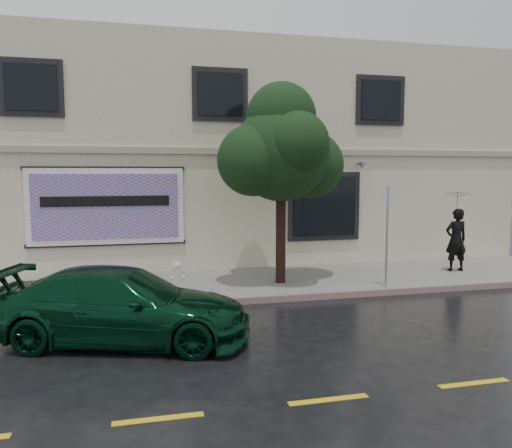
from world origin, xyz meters
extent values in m
plane|color=black|center=(0.00, 0.00, 0.00)|extent=(90.00, 90.00, 0.00)
cube|color=gray|center=(0.00, 3.25, 0.07)|extent=(20.00, 3.50, 0.15)
cube|color=gray|center=(0.00, 1.50, 0.07)|extent=(20.00, 0.18, 0.16)
cube|color=gold|center=(0.00, -3.50, 0.01)|extent=(19.00, 0.12, 0.01)
cube|color=beige|center=(0.00, 9.00, 3.50)|extent=(20.00, 8.00, 7.00)
cube|color=#9E9984|center=(0.00, 4.96, 3.60)|extent=(20.00, 0.12, 0.18)
cube|color=black|center=(3.20, 4.96, 1.95)|extent=(2.30, 0.10, 2.10)
cube|color=black|center=(3.20, 4.90, 1.95)|extent=(2.00, 0.05, 1.80)
cube|color=black|center=(-5.00, 4.90, 5.20)|extent=(1.30, 0.05, 1.20)
cube|color=black|center=(0.00, 4.90, 5.20)|extent=(1.30, 0.05, 1.20)
cube|color=black|center=(5.00, 4.90, 5.20)|extent=(1.30, 0.05, 1.20)
cube|color=white|center=(-3.20, 4.93, 2.05)|extent=(4.20, 0.06, 2.10)
cube|color=#D32F85|center=(-3.20, 4.89, 2.05)|extent=(3.90, 0.04, 1.80)
cube|color=black|center=(-3.20, 4.96, 1.00)|extent=(4.30, 0.10, 0.10)
cube|color=black|center=(-3.20, 4.96, 3.10)|extent=(4.30, 0.10, 0.10)
cube|color=black|center=(-3.20, 4.86, 2.20)|extent=(3.40, 0.02, 0.28)
imported|color=#08321D|center=(-2.68, -0.50, 0.65)|extent=(4.86, 3.21, 1.30)
imported|color=black|center=(6.53, 3.09, 1.05)|extent=(0.67, 0.46, 1.81)
imported|color=black|center=(6.53, 3.09, 2.28)|extent=(1.12, 1.12, 0.65)
cylinder|color=black|center=(1.19, 2.80, 1.32)|extent=(0.25, 0.25, 2.35)
sphere|color=black|center=(1.19, 2.80, 3.48)|extent=(2.45, 2.45, 2.45)
cylinder|color=silver|center=(-1.50, 2.24, 0.19)|extent=(0.29, 0.29, 0.08)
cylinder|color=silver|center=(-1.50, 2.24, 0.50)|extent=(0.21, 0.21, 0.54)
sphere|color=silver|center=(-1.50, 2.24, 0.80)|extent=(0.21, 0.21, 0.21)
cylinder|color=silver|center=(-1.50, 2.24, 0.52)|extent=(0.31, 0.10, 0.10)
cylinder|color=#989BA0|center=(3.59, 1.70, 1.40)|extent=(0.05, 0.05, 2.49)
cube|color=silver|center=(3.59, 1.70, 2.40)|extent=(0.30, 0.10, 0.40)
camera|label=1|loc=(-2.40, -9.39, 2.98)|focal=35.00mm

